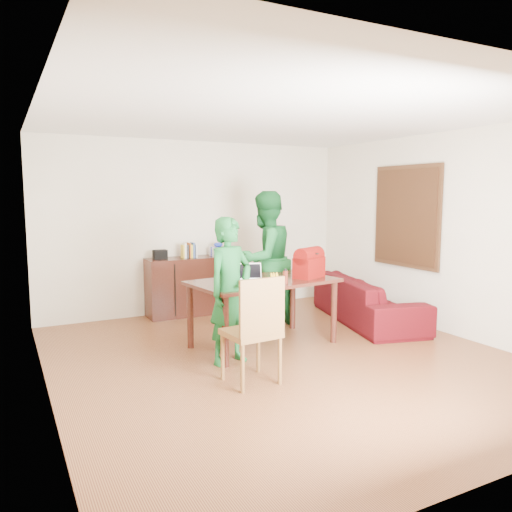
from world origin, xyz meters
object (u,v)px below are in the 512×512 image
bottle (285,276)px  laptop (251,278)px  person_near (230,291)px  chair (252,352)px  sofa (367,299)px  red_bag (309,266)px  person_far (265,260)px  table (263,288)px

bottle → laptop: bearing=136.0°
person_near → laptop: bearing=20.0°
person_near → bottle: (0.74, 0.06, 0.10)m
chair → laptop: (0.49, 1.00, 0.55)m
bottle → sofa: size_ratio=0.08×
chair → red_bag: bearing=32.1°
person_far → chair: bearing=41.5°
bottle → sofa: 2.02m
chair → person_far: 2.25m
person_near → person_far: person_far is taller
chair → bottle: size_ratio=6.17×
table → laptop: bearing=-173.8°
person_near → sofa: 2.70m
red_bag → sofa: 1.54m
chair → bottle: chair is taller
person_far → laptop: bearing=35.4°
person_near → bottle: 0.75m
laptop → table: bearing=32.8°
bottle → chair: bearing=-138.6°
person_near → person_far: (1.08, 1.19, 0.14)m
chair → person_near: size_ratio=0.67×
table → red_bag: size_ratio=4.57×
table → person_near: 0.75m
table → bottle: 0.41m
table → sofa: 1.99m
person_far → sofa: person_far is taller
red_bag → person_far: bearing=75.3°
table → laptop: size_ratio=5.30×
chair → laptop: size_ratio=3.08×
laptop → person_far: bearing=71.4°
sofa → red_bag: bearing=122.7°
laptop → bottle: 0.43m
bottle → person_far: bearing=73.3°
bottle → person_near: bearing=-175.7°
red_bag → sofa: bearing=-6.0°
person_far → red_bag: (0.15, -0.89, 0.02)m
person_near → red_bag: person_near is taller
table → sofa: size_ratio=0.83×
table → sofa: table is taller
chair → sofa: 2.96m
sofa → person_far: bearing=87.4°
table → red_bag: 0.66m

